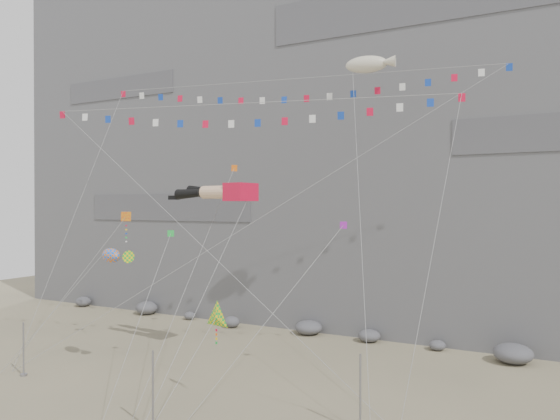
{
  "coord_description": "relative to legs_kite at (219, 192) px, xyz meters",
  "views": [
    {
      "loc": [
        21.85,
        -29.74,
        12.34
      ],
      "look_at": [
        1.2,
        9.0,
        11.88
      ],
      "focal_mm": 35.0,
      "sensor_mm": 36.0,
      "label": 1
    }
  ],
  "objects": [
    {
      "name": "delta_kite",
      "position": [
        4.63,
        -7.13,
        -7.9
      ],
      "size": [
        2.14,
        5.44,
        7.38
      ],
      "color": "yellow",
      "rests_on": "ground"
    },
    {
      "name": "small_kite_a",
      "position": [
        -1.39,
        4.09,
        1.89
      ],
      "size": [
        3.9,
        16.37,
        22.21
      ],
      "color": "orange",
      "rests_on": "ground"
    },
    {
      "name": "talus_boulders",
      "position": [
        2.0,
        11.94,
        -12.65
      ],
      "size": [
        60.0,
        3.0,
        1.2
      ],
      "primitive_type": null,
      "color": "#5D5D62",
      "rests_on": "ground"
    },
    {
      "name": "legs_kite",
      "position": [
        0.0,
        0.0,
        0.0
      ],
      "size": [
        8.73,
        14.91,
        18.76
      ],
      "rotation": [
        0.0,
        0.0,
        -0.1
      ],
      "color": "red",
      "rests_on": "ground"
    },
    {
      "name": "small_kite_b",
      "position": [
        10.53,
        -1.35,
        -2.52
      ],
      "size": [
        6.15,
        10.64,
        15.82
      ],
      "color": "purple",
      "rests_on": "ground"
    },
    {
      "name": "harlequin_kite",
      "position": [
        -8.29,
        -1.41,
        -1.97
      ],
      "size": [
        6.06,
        7.8,
        14.17
      ],
      "color": "red",
      "rests_on": "ground"
    },
    {
      "name": "anchor_pole_left",
      "position": [
        -10.77,
        -9.03,
        -11.32
      ],
      "size": [
        0.12,
        0.12,
        3.85
      ],
      "primitive_type": "cylinder",
      "color": "gray",
      "rests_on": "ground"
    },
    {
      "name": "anchor_pole_center",
      "position": [
        3.88,
        -12.02,
        -11.05
      ],
      "size": [
        0.12,
        0.12,
        4.39
      ],
      "primitive_type": "cylinder",
      "color": "gray",
      "rests_on": "ground"
    },
    {
      "name": "cliff",
      "position": [
        2.0,
        26.94,
        11.75
      ],
      "size": [
        80.0,
        28.0,
        50.0
      ],
      "primitive_type": "cube",
      "color": "slate",
      "rests_on": "ground"
    },
    {
      "name": "fish_windsock",
      "position": [
        -5.44,
        -5.82,
        -4.63
      ],
      "size": [
        8.92,
        5.25,
        11.78
      ],
      "color": "orange",
      "rests_on": "ground"
    },
    {
      "name": "flag_banner_upper",
      "position": [
        3.96,
        5.1,
        9.32
      ],
      "size": [
        32.21,
        17.12,
        31.1
      ],
      "color": "red",
      "rests_on": "ground"
    },
    {
      "name": "small_kite_c",
      "position": [
        -1.1,
        -4.56,
        -3.2
      ],
      "size": [
        2.95,
        9.48,
        13.75
      ],
      "color": "green",
      "rests_on": "ground"
    },
    {
      "name": "flag_banner_lower",
      "position": [
        2.97,
        -1.1,
        6.4
      ],
      "size": [
        29.1,
        9.15,
        24.06
      ],
      "color": "red",
      "rests_on": "ground"
    },
    {
      "name": "anchor_pole_right",
      "position": [
        13.89,
        -6.87,
        -11.12
      ],
      "size": [
        0.12,
        0.12,
        4.26
      ],
      "primitive_type": "cylinder",
      "color": "gray",
      "rests_on": "ground"
    },
    {
      "name": "ground",
      "position": [
        2.0,
        -5.06,
        -13.25
      ],
      "size": [
        120.0,
        120.0,
        0.0
      ],
      "primitive_type": "plane",
      "color": "gray",
      "rests_on": "ground"
    },
    {
      "name": "blimp_windsock",
      "position": [
        10.05,
        5.18,
        9.74
      ],
      "size": [
        7.03,
        14.07,
        26.86
      ],
      "color": "beige",
      "rests_on": "ground"
    }
  ]
}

